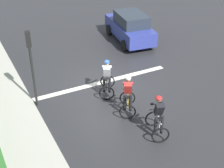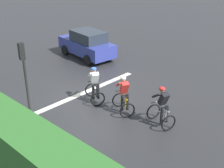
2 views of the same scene
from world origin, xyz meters
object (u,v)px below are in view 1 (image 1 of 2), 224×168
object	(u,v)px
car_navy	(130,27)
cyclist_second	(128,96)
cyclist_lead	(158,117)
cyclist_mid	(107,79)
traffic_light_near_crossing	(31,58)

from	to	relation	value
car_navy	cyclist_second	bearing A→B (deg)	59.70
cyclist_lead	cyclist_mid	world-z (taller)	same
car_navy	traffic_light_near_crossing	xyz separation A→B (m)	(6.97, 4.18, 1.35)
cyclist_lead	cyclist_mid	distance (m)	3.44
cyclist_second	car_navy	size ratio (longest dim) A/B	0.39
traffic_light_near_crossing	cyclist_lead	bearing A→B (deg)	130.59
traffic_light_near_crossing	cyclist_second	bearing A→B (deg)	144.56
cyclist_second	cyclist_lead	bearing A→B (deg)	98.83
cyclist_mid	traffic_light_near_crossing	distance (m)	3.44
cyclist_mid	car_navy	world-z (taller)	car_navy
traffic_light_near_crossing	car_navy	bearing A→B (deg)	-149.05
cyclist_lead	traffic_light_near_crossing	distance (m)	5.52
traffic_light_near_crossing	cyclist_mid	bearing A→B (deg)	168.30
cyclist_second	car_navy	distance (m)	7.47
car_navy	cyclist_mid	bearing A→B (deg)	50.96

